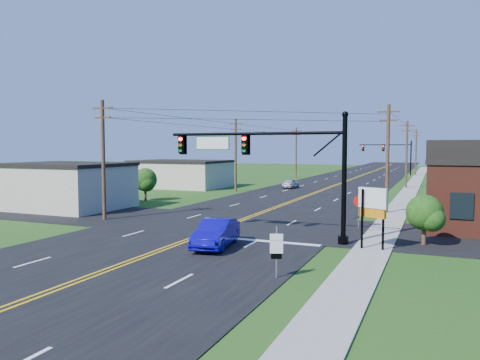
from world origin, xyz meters
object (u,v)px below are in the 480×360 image
at_px(signal_mast_main, 269,160).
at_px(blue_car, 216,234).
at_px(signal_mast_far, 388,152).
at_px(route_sign, 277,248).
at_px(stop_sign, 359,205).

height_order(signal_mast_main, blue_car, signal_mast_main).
distance_m(signal_mast_main, signal_mast_far, 72.00).
bearing_deg(route_sign, signal_mast_far, 71.43).
bearing_deg(signal_mast_main, route_sign, -68.48).
height_order(signal_mast_main, route_sign, signal_mast_main).
bearing_deg(signal_mast_main, blue_car, -117.35).
bearing_deg(signal_mast_main, signal_mast_far, 89.92).
height_order(signal_mast_main, signal_mast_far, same).
height_order(signal_mast_far, stop_sign, signal_mast_far).
xyz_separation_m(signal_mast_far, stop_sign, (4.36, -66.39, -2.92)).
bearing_deg(stop_sign, signal_mast_main, -114.49).
relative_size(signal_mast_main, signal_mast_far, 1.03).
distance_m(blue_car, route_sign, 6.74).
xyz_separation_m(route_sign, stop_sign, (1.30, 13.63, 0.35)).
bearing_deg(signal_mast_far, stop_sign, -86.24).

